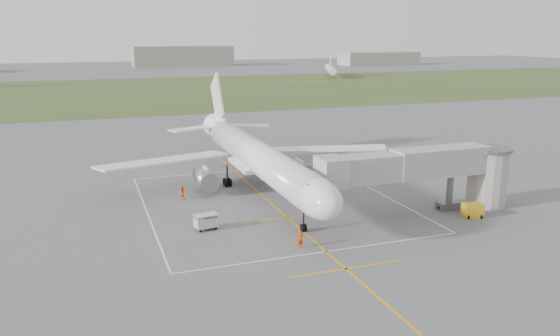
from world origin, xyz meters
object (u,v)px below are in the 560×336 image
object	(u,v)px
gpu_unit	(473,210)
ramp_worker_nose	(300,239)
jet_bridge	(434,170)
ramp_worker_wing	(182,193)
airliner	(257,157)
baggage_cart	(206,222)

from	to	relation	value
gpu_unit	ramp_worker_nose	bearing A→B (deg)	-162.55
jet_bridge	ramp_worker_wing	distance (m)	29.14
airliner	jet_bridge	distance (m)	21.22
airliner	ramp_worker_wing	size ratio (longest dim) A/B	29.39
baggage_cart	ramp_worker_nose	distance (m)	10.54
ramp_worker_nose	airliner	bearing A→B (deg)	88.03
airliner	ramp_worker_nose	xyz separation A→B (m)	(-1.90, -19.11, -3.55)
gpu_unit	ramp_worker_nose	xyz separation A→B (m)	(-20.65, -1.75, 0.08)
airliner	ramp_worker_nose	bearing A→B (deg)	-95.67
airliner	ramp_worker_wing	xyz separation A→B (m)	(-9.46, -0.13, -3.60)
baggage_cart	ramp_worker_wing	world-z (taller)	ramp_worker_wing
jet_bridge	ramp_worker_nose	size ratio (longest dim) A/B	13.87
jet_bridge	ramp_worker_nose	distance (m)	18.69
ramp_worker_nose	ramp_worker_wing	size ratio (longest dim) A/B	1.06
airliner	jet_bridge	bearing A→B (deg)	-42.19
gpu_unit	jet_bridge	bearing A→B (deg)	146.90
ramp_worker_nose	gpu_unit	bearing A→B (deg)	8.55
gpu_unit	ramp_worker_wing	bearing A→B (deg)	161.19
airliner	jet_bridge	size ratio (longest dim) A/B	2.00
jet_bridge	ramp_worker_nose	bearing A→B (deg)	-164.59
airliner	gpu_unit	distance (m)	25.80
airliner	ramp_worker_wing	bearing A→B (deg)	-179.22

